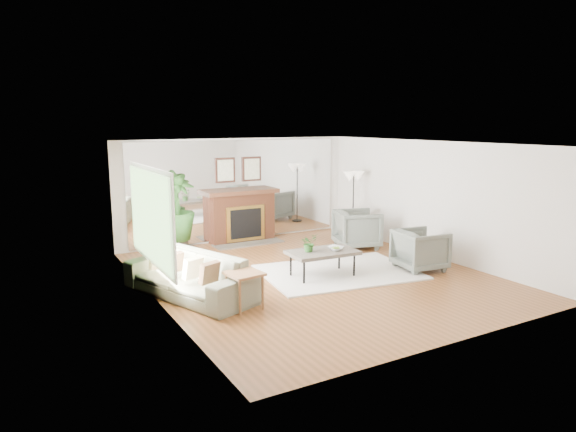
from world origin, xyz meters
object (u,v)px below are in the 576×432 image
armchair_front (420,250)px  fireplace (242,215)px  sofa (189,276)px  side_table (244,278)px  armchair_back (357,229)px  floor_lamp (354,182)px  coffee_table (323,253)px  potted_ficus (175,209)px

armchair_front → fireplace: bearing=34.9°
fireplace → sofa: size_ratio=0.84×
side_table → armchair_back: bearing=30.6°
floor_lamp → coffee_table: bearing=-136.4°
side_table → floor_lamp: floor_lamp is taller
armchair_front → side_table: 3.94m
fireplace → coffee_table: 3.45m
fireplace → armchair_front: (2.04, -3.97, -0.26)m
potted_ficus → armchair_front: bearing=-45.5°
armchair_front → potted_ficus: potted_ficus is taller
side_table → potted_ficus: 4.10m
potted_ficus → floor_lamp: bearing=-13.6°
sofa → potted_ficus: potted_ficus is taller
coffee_table → floor_lamp: (2.39, 2.27, 0.97)m
sofa → side_table: bearing=8.7°
coffee_table → sofa: size_ratio=0.54×
fireplace → side_table: bearing=-114.1°
fireplace → potted_ficus: fireplace is taller
armchair_front → floor_lamp: (0.43, 2.80, 1.04)m
armchair_front → side_table: (-3.93, -0.25, 0.09)m
armchair_back → armchair_front: (-0.02, -2.08, -0.04)m
fireplace → potted_ficus: (-1.71, -0.16, 0.31)m
armchair_back → coffee_table: bearing=146.0°
armchair_front → side_table: armchair_front is taller
armchair_front → coffee_table: bearing=82.7°
potted_ficus → fireplace: bearing=5.3°
sofa → armchair_back: size_ratio=2.51×
armchair_front → floor_lamp: size_ratio=0.52×
fireplace → armchair_back: fireplace is taller
fireplace → side_table: 4.63m
armchair_back → floor_lamp: bearing=-11.7°
armchair_back → side_table: size_ratio=1.65×
floor_lamp → fireplace: bearing=154.7°
sofa → armchair_front: 4.55m
side_table → floor_lamp: 5.41m
armchair_back → potted_ficus: 4.18m
sofa → coffee_table: bearing=64.6°
armchair_front → potted_ficus: size_ratio=0.49×
coffee_table → sofa: (-2.53, 0.21, -0.11)m
fireplace → coffee_table: size_ratio=1.55×
fireplace → floor_lamp: bearing=-25.3°
fireplace → potted_ficus: bearing=-174.7°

